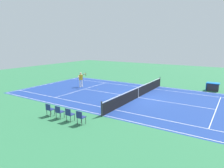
{
  "coord_description": "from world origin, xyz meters",
  "views": [
    {
      "loc": [
        -7.48,
        16.31,
        4.9
      ],
      "look_at": [
        2.97,
        -0.19,
        0.9
      ],
      "focal_mm": 32.22,
      "sensor_mm": 36.0,
      "label": 1
    }
  ],
  "objects_px": {
    "equipment_cart_tarped": "(213,87)",
    "tennis_net": "(138,92)",
    "tennis_ball": "(98,89)",
    "tennis_player_near": "(81,79)",
    "spectator_chair_0": "(80,117)",
    "spectator_chair_1": "(69,114)",
    "spectator_chair_3": "(49,109)",
    "spectator_chair_2": "(59,111)"
  },
  "relations": [
    {
      "from": "tennis_net",
      "to": "spectator_chair_3",
      "type": "height_order",
      "value": "tennis_net"
    },
    {
      "from": "tennis_net",
      "to": "spectator_chair_0",
      "type": "distance_m",
      "value": 7.6
    },
    {
      "from": "spectator_chair_3",
      "to": "equipment_cart_tarped",
      "type": "bearing_deg",
      "value": -120.91
    },
    {
      "from": "equipment_cart_tarped",
      "to": "spectator_chair_2",
      "type": "bearing_deg",
      "value": 61.9
    },
    {
      "from": "spectator_chair_3",
      "to": "tennis_player_near",
      "type": "bearing_deg",
      "value": -62.27
    },
    {
      "from": "tennis_net",
      "to": "spectator_chair_3",
      "type": "distance_m",
      "value": 8.19
    },
    {
      "from": "tennis_player_near",
      "to": "spectator_chair_2",
      "type": "height_order",
      "value": "tennis_player_near"
    },
    {
      "from": "tennis_ball",
      "to": "spectator_chair_0",
      "type": "xyz_separation_m",
      "value": [
        -4.78,
        8.24,
        0.49
      ]
    },
    {
      "from": "tennis_ball",
      "to": "spectator_chair_1",
      "type": "distance_m",
      "value": 9.12
    },
    {
      "from": "tennis_player_near",
      "to": "spectator_chair_0",
      "type": "height_order",
      "value": "tennis_player_near"
    },
    {
      "from": "spectator_chair_2",
      "to": "spectator_chair_3",
      "type": "relative_size",
      "value": 1.0
    },
    {
      "from": "tennis_net",
      "to": "spectator_chair_3",
      "type": "xyz_separation_m",
      "value": [
        3.06,
        7.6,
        0.03
      ]
    },
    {
      "from": "tennis_player_near",
      "to": "spectator_chair_3",
      "type": "relative_size",
      "value": 1.93
    },
    {
      "from": "tennis_player_near",
      "to": "spectator_chair_0",
      "type": "distance_m",
      "value": 10.86
    },
    {
      "from": "tennis_player_near",
      "to": "spectator_chair_3",
      "type": "distance_m",
      "value": 9.3
    },
    {
      "from": "spectator_chair_1",
      "to": "spectator_chair_3",
      "type": "relative_size",
      "value": 1.0
    },
    {
      "from": "tennis_net",
      "to": "spectator_chair_0",
      "type": "relative_size",
      "value": 13.3
    },
    {
      "from": "tennis_player_near",
      "to": "equipment_cart_tarped",
      "type": "height_order",
      "value": "tennis_player_near"
    },
    {
      "from": "spectator_chair_0",
      "to": "spectator_chair_3",
      "type": "distance_m",
      "value": 2.75
    },
    {
      "from": "spectator_chair_2",
      "to": "spectator_chair_3",
      "type": "height_order",
      "value": "same"
    },
    {
      "from": "spectator_chair_1",
      "to": "spectator_chair_3",
      "type": "xyz_separation_m",
      "value": [
        1.84,
        0.0,
        0.0
      ]
    },
    {
      "from": "tennis_net",
      "to": "spectator_chair_3",
      "type": "bearing_deg",
      "value": 68.08
    },
    {
      "from": "tennis_net",
      "to": "spectator_chair_2",
      "type": "xyz_separation_m",
      "value": [
        2.14,
        7.6,
        0.03
      ]
    },
    {
      "from": "tennis_net",
      "to": "spectator_chair_0",
      "type": "xyz_separation_m",
      "value": [
        0.3,
        7.6,
        0.03
      ]
    },
    {
      "from": "spectator_chair_0",
      "to": "spectator_chair_2",
      "type": "xyz_separation_m",
      "value": [
        1.84,
        0.0,
        0.0
      ]
    },
    {
      "from": "tennis_net",
      "to": "spectator_chair_2",
      "type": "relative_size",
      "value": 13.3
    },
    {
      "from": "spectator_chair_2",
      "to": "spectator_chair_0",
      "type": "bearing_deg",
      "value": 180.0
    },
    {
      "from": "tennis_player_near",
      "to": "spectator_chair_1",
      "type": "xyz_separation_m",
      "value": [
        -6.16,
        8.23,
        -0.41
      ]
    },
    {
      "from": "tennis_ball",
      "to": "spectator_chair_3",
      "type": "xyz_separation_m",
      "value": [
        -2.02,
        8.24,
        0.49
      ]
    },
    {
      "from": "spectator_chair_2",
      "to": "equipment_cart_tarped",
      "type": "distance_m",
      "value": 16.03
    },
    {
      "from": "spectator_chair_1",
      "to": "tennis_ball",
      "type": "bearing_deg",
      "value": -64.92
    },
    {
      "from": "equipment_cart_tarped",
      "to": "tennis_net",
      "type": "bearing_deg",
      "value": 50.41
    },
    {
      "from": "tennis_ball",
      "to": "equipment_cart_tarped",
      "type": "bearing_deg",
      "value": -150.66
    },
    {
      "from": "tennis_player_near",
      "to": "spectator_chair_2",
      "type": "relative_size",
      "value": 1.93
    },
    {
      "from": "spectator_chair_0",
      "to": "spectator_chair_3",
      "type": "xyz_separation_m",
      "value": [
        2.75,
        0.0,
        0.0
      ]
    },
    {
      "from": "tennis_net",
      "to": "spectator_chair_0",
      "type": "bearing_deg",
      "value": 87.71
    },
    {
      "from": "tennis_net",
      "to": "spectator_chair_2",
      "type": "bearing_deg",
      "value": 74.27
    },
    {
      "from": "tennis_player_near",
      "to": "spectator_chair_1",
      "type": "relative_size",
      "value": 1.93
    },
    {
      "from": "tennis_ball",
      "to": "tennis_net",
      "type": "bearing_deg",
      "value": 172.76
    },
    {
      "from": "spectator_chair_0",
      "to": "spectator_chair_3",
      "type": "relative_size",
      "value": 1.0
    },
    {
      "from": "equipment_cart_tarped",
      "to": "spectator_chair_0",
      "type": "bearing_deg",
      "value": 68.0
    },
    {
      "from": "tennis_ball",
      "to": "spectator_chair_2",
      "type": "bearing_deg",
      "value": 109.63
    }
  ]
}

